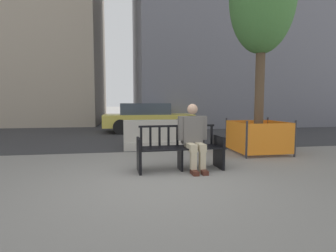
{
  "coord_description": "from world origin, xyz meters",
  "views": [
    {
      "loc": [
        -0.54,
        -4.43,
        1.33
      ],
      "look_at": [
        0.54,
        2.1,
        0.75
      ],
      "focal_mm": 28.0,
      "sensor_mm": 36.0,
      "label": 1
    }
  ],
  "objects_px": {
    "construction_fence": "(258,136)",
    "street_bench": "(180,150)",
    "car_taxi_near": "(147,117)",
    "seated_person": "(193,135)",
    "jersey_barrier_centre": "(158,137)"
  },
  "relations": [
    {
      "from": "construction_fence",
      "to": "street_bench",
      "type": "bearing_deg",
      "value": -150.19
    },
    {
      "from": "construction_fence",
      "to": "car_taxi_near",
      "type": "relative_size",
      "value": 0.32
    },
    {
      "from": "street_bench",
      "to": "seated_person",
      "type": "bearing_deg",
      "value": -9.52
    },
    {
      "from": "seated_person",
      "to": "car_taxi_near",
      "type": "relative_size",
      "value": 0.32
    },
    {
      "from": "car_taxi_near",
      "to": "seated_person",
      "type": "bearing_deg",
      "value": -87.35
    },
    {
      "from": "street_bench",
      "to": "car_taxi_near",
      "type": "distance_m",
      "value": 7.11
    },
    {
      "from": "jersey_barrier_centre",
      "to": "seated_person",
      "type": "bearing_deg",
      "value": -81.32
    },
    {
      "from": "jersey_barrier_centre",
      "to": "street_bench",
      "type": "bearing_deg",
      "value": -87.18
    },
    {
      "from": "street_bench",
      "to": "construction_fence",
      "type": "xyz_separation_m",
      "value": [
        2.42,
        1.39,
        0.06
      ]
    },
    {
      "from": "street_bench",
      "to": "seated_person",
      "type": "distance_m",
      "value": 0.4
    },
    {
      "from": "car_taxi_near",
      "to": "street_bench",
      "type": "bearing_deg",
      "value": -89.46
    },
    {
      "from": "seated_person",
      "to": "construction_fence",
      "type": "distance_m",
      "value": 2.6
    },
    {
      "from": "street_bench",
      "to": "jersey_barrier_centre",
      "type": "height_order",
      "value": "street_bench"
    },
    {
      "from": "seated_person",
      "to": "construction_fence",
      "type": "height_order",
      "value": "seated_person"
    },
    {
      "from": "seated_person",
      "to": "car_taxi_near",
      "type": "height_order",
      "value": "car_taxi_near"
    }
  ]
}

